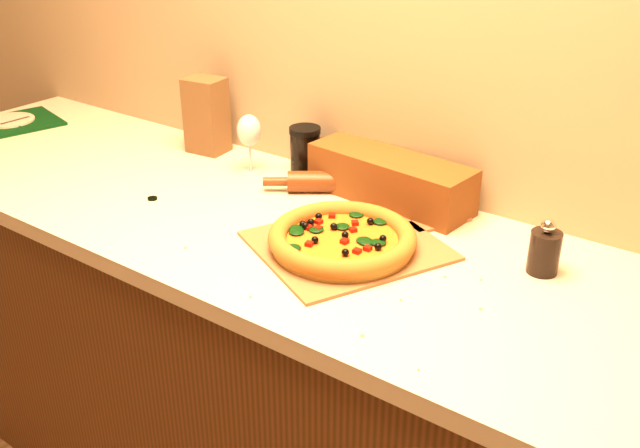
% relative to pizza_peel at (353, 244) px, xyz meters
% --- Properties ---
extents(cabinet, '(2.80, 0.65, 0.86)m').
position_rel_pizza_peel_xyz_m(cabinet, '(-0.05, -0.01, -0.47)').
color(cabinet, '#40280D').
rests_on(cabinet, ground).
extents(countertop, '(2.84, 0.68, 0.04)m').
position_rel_pizza_peel_xyz_m(countertop, '(-0.05, -0.01, -0.02)').
color(countertop, beige).
rests_on(countertop, cabinet).
extents(pizza_peel, '(0.46, 0.53, 0.01)m').
position_rel_pizza_peel_xyz_m(pizza_peel, '(0.00, 0.00, 0.00)').
color(pizza_peel, brown).
rests_on(pizza_peel, countertop).
extents(pizza, '(0.31, 0.31, 0.04)m').
position_rel_pizza_peel_xyz_m(pizza, '(-0.01, -0.03, 0.02)').
color(pizza, '#B9792E').
rests_on(pizza, pizza_peel).
extents(cutting_board, '(0.30, 0.36, 0.02)m').
position_rel_pizza_peel_xyz_m(cutting_board, '(-1.32, 0.01, 0.00)').
color(cutting_board, black).
rests_on(cutting_board, countertop).
extents(bottle_cap, '(0.03, 0.03, 0.01)m').
position_rel_pizza_peel_xyz_m(bottle_cap, '(-0.53, -0.09, -0.00)').
color(bottle_cap, black).
rests_on(bottle_cap, countertop).
extents(pepper_grinder, '(0.06, 0.06, 0.12)m').
position_rel_pizza_peel_xyz_m(pepper_grinder, '(0.37, 0.13, 0.04)').
color(pepper_grinder, black).
rests_on(pepper_grinder, countertop).
extents(rolling_pin, '(0.33, 0.25, 0.05)m').
position_rel_pizza_peel_xyz_m(rolling_pin, '(-0.18, 0.22, 0.02)').
color(rolling_pin, '#56260E').
rests_on(rolling_pin, countertop).
extents(bread_bag, '(0.43, 0.18, 0.11)m').
position_rel_pizza_peel_xyz_m(bread_bag, '(-0.06, 0.25, 0.05)').
color(bread_bag, maroon).
rests_on(bread_bag, countertop).
extents(wine_glass, '(0.06, 0.06, 0.16)m').
position_rel_pizza_peel_xyz_m(wine_glass, '(-0.45, 0.18, 0.11)').
color(wine_glass, silver).
rests_on(wine_glass, countertop).
extents(paper_bag, '(0.11, 0.10, 0.21)m').
position_rel_pizza_peel_xyz_m(paper_bag, '(-0.65, 0.24, 0.10)').
color(paper_bag, brown).
rests_on(paper_bag, countertop).
extents(dark_jar, '(0.08, 0.08, 0.13)m').
position_rel_pizza_peel_xyz_m(dark_jar, '(-0.32, 0.25, 0.06)').
color(dark_jar, black).
rests_on(dark_jar, countertop).
extents(side_plate, '(0.19, 0.19, 0.01)m').
position_rel_pizza_peel_xyz_m(side_plate, '(-1.33, 0.04, 0.00)').
color(side_plate, beige).
rests_on(side_plate, countertop).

